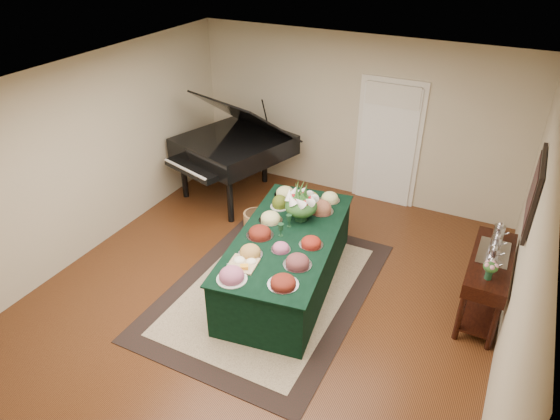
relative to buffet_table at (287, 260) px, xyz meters
The scene contains 14 objects.
ground 0.47m from the buffet_table, 124.81° to the right, with size 6.00×6.00×0.00m, color black.
area_rug 0.46m from the buffet_table, 125.28° to the right, with size 2.36×3.31×0.01m.
kitchen_doorway 2.87m from the buffet_table, 80.66° to the left, with size 1.05×0.07×2.10m.
buffet_table is the anchor object (origin of this frame).
food_platters 0.44m from the buffet_table, 149.73° to the left, with size 1.19×2.42×0.14m.
cutting_board 0.89m from the buffet_table, 103.66° to the right, with size 0.36×0.36×0.10m.
green_goblets 0.48m from the buffet_table, 133.38° to the left, with size 0.08×0.32×0.18m.
floral_centerpiece 0.76m from the buffet_table, 90.56° to the left, with size 0.44×0.44×0.44m.
grand_piano 2.63m from the buffet_table, 136.24° to the left, with size 2.00×2.12×1.84m.
wicker_basket 1.51m from the buffet_table, 135.16° to the left, with size 0.38×0.38×0.24m, color #A67543.
mahogany_sideboard 2.42m from the buffet_table, 13.00° to the left, with size 0.45×1.31×0.84m.
tea_service 2.49m from the buffet_table, 14.70° to the left, with size 0.34×0.74×0.30m.
pink_bouquet 2.43m from the buffet_table, ahead, with size 0.17×0.17×0.22m.
wall_painting 2.96m from the buffet_table, 11.92° to the left, with size 0.05×0.95×0.75m.
Camera 1 is at (2.40, -4.47, 4.23)m, focal length 32.00 mm.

